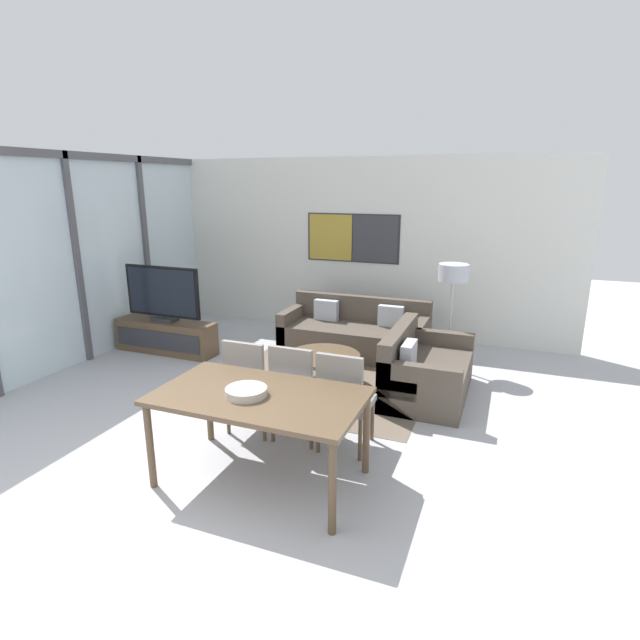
% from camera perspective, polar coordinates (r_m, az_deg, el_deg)
% --- Properties ---
extents(ground_plane, '(24.00, 24.00, 0.00)m').
position_cam_1_polar(ground_plane, '(4.14, -22.56, -21.50)').
color(ground_plane, '#B2B2B7').
extents(wall_back, '(7.00, 0.09, 2.80)m').
position_cam_1_polar(wall_back, '(8.16, 3.58, 8.35)').
color(wall_back, silver).
rests_on(wall_back, ground_plane).
extents(window_wall_left, '(0.07, 5.43, 2.80)m').
position_cam_1_polar(window_wall_left, '(7.46, -26.26, 7.12)').
color(window_wall_left, silver).
rests_on(window_wall_left, ground_plane).
extents(area_rug, '(2.52, 2.15, 0.01)m').
position_cam_1_polar(area_rug, '(6.23, 0.42, -7.28)').
color(area_rug, '#706051').
rests_on(area_rug, ground_plane).
extents(tv_console, '(1.54, 0.40, 0.47)m').
position_cam_1_polar(tv_console, '(7.62, -17.17, -1.82)').
color(tv_console, brown).
rests_on(tv_console, ground_plane).
extents(television, '(1.21, 0.20, 0.80)m').
position_cam_1_polar(television, '(7.47, -17.55, 2.86)').
color(television, '#2D2D33').
rests_on(television, tv_console).
extents(sofa_main, '(2.07, 0.88, 0.79)m').
position_cam_1_polar(sofa_main, '(7.29, 4.07, -1.67)').
color(sofa_main, '#51473D').
rests_on(sofa_main, ground_plane).
extents(sofa_side, '(0.88, 1.45, 0.79)m').
position_cam_1_polar(sofa_side, '(5.96, 11.54, -5.92)').
color(sofa_side, '#51473D').
rests_on(sofa_side, ground_plane).
extents(coffee_table, '(0.89, 0.89, 0.39)m').
position_cam_1_polar(coffee_table, '(6.12, 0.43, -4.80)').
color(coffee_table, brown).
rests_on(coffee_table, ground_plane).
extents(dining_table, '(1.68, 0.96, 0.77)m').
position_cam_1_polar(dining_table, '(4.10, -6.92, -9.33)').
color(dining_table, brown).
rests_on(dining_table, ground_plane).
extents(dining_chair_left, '(0.46, 0.46, 0.97)m').
position_cam_1_polar(dining_chair_left, '(4.94, -7.97, -6.96)').
color(dining_chair_left, gray).
rests_on(dining_chair_left, ground_plane).
extents(dining_chair_centre, '(0.46, 0.46, 0.97)m').
position_cam_1_polar(dining_chair_centre, '(4.75, -2.74, -7.74)').
color(dining_chair_centre, gray).
rests_on(dining_chair_centre, ground_plane).
extents(dining_chair_right, '(0.46, 0.46, 0.97)m').
position_cam_1_polar(dining_chair_right, '(4.57, 2.69, -8.74)').
color(dining_chair_right, gray).
rests_on(dining_chair_right, ground_plane).
extents(fruit_bowl, '(0.33, 0.33, 0.07)m').
position_cam_1_polar(fruit_bowl, '(4.04, -8.43, -8.05)').
color(fruit_bowl, '#B7B2A8').
rests_on(fruit_bowl, dining_table).
extents(floor_lamp, '(0.38, 0.38, 1.40)m').
position_cam_1_polar(floor_lamp, '(6.67, 14.97, 4.52)').
color(floor_lamp, '#2D2D33').
rests_on(floor_lamp, ground_plane).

